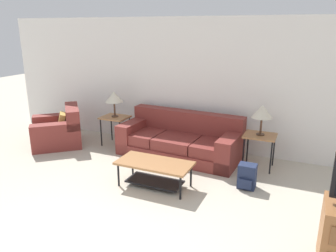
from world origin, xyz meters
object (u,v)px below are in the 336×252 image
coffee_table (155,168)px  side_table_right (260,138)px  table_lamp_left (114,97)px  side_table_left (115,120)px  backpack (247,176)px  table_lamp_right (262,112)px  armchair (59,131)px  couch (180,141)px

coffee_table → side_table_right: side_table_right is taller
coffee_table → table_lamp_left: size_ratio=2.19×
side_table_left → backpack: bearing=-16.3°
coffee_table → side_table_right: (1.36, 1.39, 0.24)m
coffee_table → side_table_right: size_ratio=1.90×
side_table_left → table_lamp_right: table_lamp_right is taller
armchair → table_lamp_right: 4.17m
couch → side_table_left: size_ratio=3.85×
side_table_right → table_lamp_right: 0.48m
backpack → armchair: bearing=174.6°
couch → table_lamp_left: size_ratio=4.42×
coffee_table → backpack: 1.44m
armchair → coffee_table: bearing=-18.7°
couch → backpack: size_ratio=6.06×
side_table_left → armchair: bearing=-157.1°
coffee_table → table_lamp_right: (1.36, 1.39, 0.72)m
armchair → coffee_table: size_ratio=1.20×
table_lamp_right → table_lamp_left: bearing=180.0°
coffee_table → backpack: bearing=21.9°
armchair → table_lamp_left: bearing=22.9°
couch → coffee_table: size_ratio=2.02×
table_lamp_left → table_lamp_right: (2.96, 0.00, 0.00)m
side_table_right → backpack: bearing=-92.2°
side_table_right → table_lamp_right: size_ratio=1.15×
side_table_left → table_lamp_left: size_ratio=1.15×
side_table_left → table_lamp_right: (2.96, 0.00, 0.48)m
couch → side_table_left: bearing=179.0°
coffee_table → table_lamp_left: (-1.60, 1.39, 0.72)m
backpack → table_lamp_right: bearing=87.8°
armchair → side_table_left: (1.11, 0.47, 0.26)m
armchair → table_lamp_left: (1.11, 0.47, 0.74)m
table_lamp_left → couch: bearing=-1.0°
table_lamp_left → backpack: size_ratio=1.37×
side_table_right → backpack: (-0.03, -0.86, -0.36)m
coffee_table → table_lamp_left: bearing=139.0°
couch → side_table_left: 1.50m
coffee_table → table_lamp_left: table_lamp_left is taller
table_lamp_right → backpack: (-0.03, -0.86, -0.84)m
table_lamp_left → backpack: (2.93, -0.86, -0.84)m
table_lamp_right → couch: bearing=-179.0°
armchair → table_lamp_right: bearing=6.6°
table_lamp_left → backpack: bearing=-16.3°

